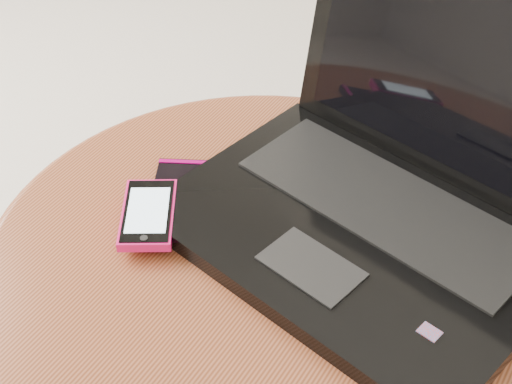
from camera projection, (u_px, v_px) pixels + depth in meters
The scene contains 4 objects.
table at pixel (263, 314), 0.86m from camera, with size 0.60×0.60×0.48m.
laptop at pixel (384, 190), 0.80m from camera, with size 0.44×0.39×0.26m.
phone_black at pixel (179, 194), 0.86m from camera, with size 0.10×0.13×0.01m.
phone_pink at pixel (148, 214), 0.82m from camera, with size 0.10×0.12×0.01m.
Camera 1 is at (0.22, -0.45, 1.04)m, focal length 53.71 mm.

